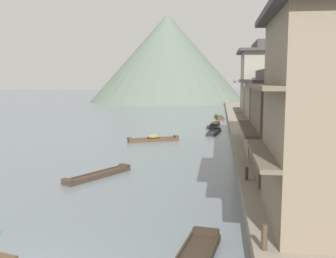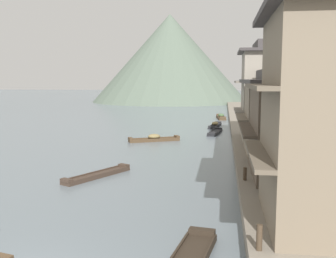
# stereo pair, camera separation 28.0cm
# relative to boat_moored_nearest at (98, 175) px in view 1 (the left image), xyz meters

# --- Properties ---
(riverbank_right) EXTENTS (18.00, 110.00, 0.64)m
(riverbank_right) POSITION_rel_boat_moored_nearest_xyz_m (17.64, 16.72, 0.19)
(riverbank_right) COLOR gray
(riverbank_right) RESTS_ON ground
(boat_moored_nearest) EXTENTS (3.18, 4.99, 0.39)m
(boat_moored_nearest) POSITION_rel_boat_moored_nearest_xyz_m (0.00, 0.00, 0.00)
(boat_moored_nearest) COLOR #423328
(boat_moored_nearest) RESTS_ON ground
(boat_moored_third) EXTENTS (4.97, 3.06, 0.72)m
(boat_moored_third) POSITION_rel_boat_moored_nearest_xyz_m (1.04, 14.60, 0.11)
(boat_moored_third) COLOR brown
(boat_moored_third) RESTS_ON ground
(boat_moored_far) EXTENTS (1.66, 5.52, 0.67)m
(boat_moored_far) POSITION_rel_boat_moored_nearest_xyz_m (6.73, 27.20, 0.09)
(boat_moored_far) COLOR #232326
(boat_moored_far) RESTS_ON ground
(boat_midriver_drifting) EXTENTS (1.65, 5.20, 0.39)m
(boat_midriver_drifting) POSITION_rel_boat_moored_nearest_xyz_m (6.86, 20.98, 0.00)
(boat_midriver_drifting) COLOR #232326
(boat_midriver_drifting) RESTS_ON ground
(boat_midriver_upstream) EXTENTS (1.60, 5.09, 0.81)m
(boat_midriver_upstream) POSITION_rel_boat_moored_nearest_xyz_m (7.41, 37.64, 0.15)
(boat_midriver_upstream) COLOR brown
(boat_midriver_upstream) RESTS_ON ground
(house_waterfront_second) EXTENTS (5.38, 7.41, 6.14)m
(house_waterfront_second) POSITION_rel_boat_moored_nearest_xyz_m (11.57, -0.44, 3.51)
(house_waterfront_second) COLOR brown
(house_waterfront_second) RESTS_ON riverbank_right
(house_waterfront_tall) EXTENTS (5.52, 6.59, 6.14)m
(house_waterfront_tall) POSITION_rel_boat_moored_nearest_xyz_m (11.64, 6.66, 3.51)
(house_waterfront_tall) COLOR gray
(house_waterfront_tall) RESTS_ON riverbank_right
(house_waterfront_narrow) EXTENTS (6.14, 6.53, 8.74)m
(house_waterfront_narrow) POSITION_rel_boat_moored_nearest_xyz_m (11.94, 13.54, 4.81)
(house_waterfront_narrow) COLOR gray
(house_waterfront_narrow) RESTS_ON riverbank_right
(mooring_post_dock_near) EXTENTS (0.20, 0.20, 0.85)m
(mooring_post_dock_near) POSITION_rel_boat_moored_nearest_xyz_m (8.99, -10.96, 0.93)
(mooring_post_dock_near) COLOR #473828
(mooring_post_dock_near) RESTS_ON riverbank_right
(mooring_post_dock_mid) EXTENTS (0.20, 0.20, 0.70)m
(mooring_post_dock_mid) POSITION_rel_boat_moored_nearest_xyz_m (8.99, -1.97, 0.86)
(mooring_post_dock_mid) COLOR #473828
(mooring_post_dock_mid) RESTS_ON riverbank_right
(hill_far_west) EXTENTS (41.41, 41.41, 23.07)m
(hill_far_west) POSITION_rel_boat_moored_nearest_xyz_m (-6.69, 83.14, 11.41)
(hill_far_west) COLOR #5B6B5B
(hill_far_west) RESTS_ON ground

